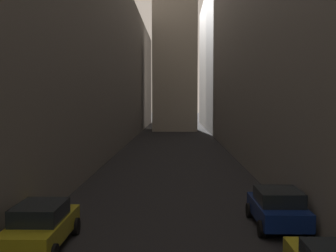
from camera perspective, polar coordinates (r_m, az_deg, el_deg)
ground_plane at (r=43.12m, az=0.75°, el=-3.39°), size 264.00×264.00×0.00m
building_block_left at (r=46.56m, az=-13.83°, el=8.56°), size 12.22×108.00×18.73m
building_block_right at (r=47.10m, az=17.16°, el=11.91°), size 14.99×108.00×24.38m
parked_car_left_third at (r=15.85m, az=-16.54°, el=-12.53°), size 1.92×4.36×1.59m
parked_car_right_far at (r=18.19m, az=14.39°, el=-10.43°), size 2.05×3.98×1.56m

